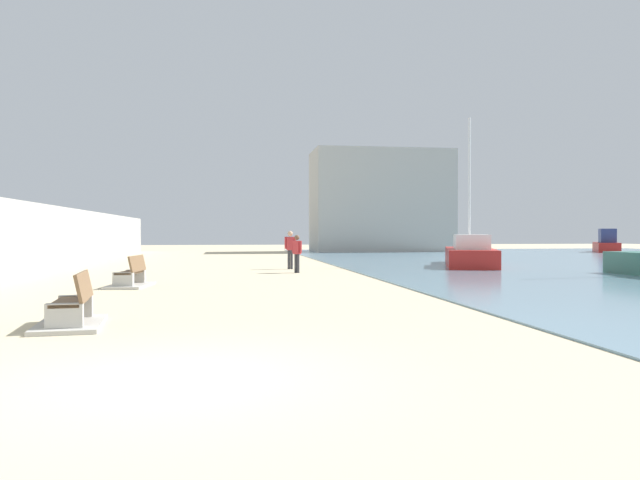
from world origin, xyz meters
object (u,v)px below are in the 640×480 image
Objects in this scene: person_standing at (290,247)px; boat_outer at (470,254)px; person_walking at (297,251)px; bench_far at (131,279)px; boat_nearest at (607,244)px; bench_near at (72,313)px.

boat_outer is at bearing 5.20° from person_standing.
person_standing is (-0.01, 2.67, 0.12)m from person_walking.
bench_far is 0.39× the size of boat_nearest.
boat_outer is (9.05, 0.82, -0.39)m from person_standing.
bench_far is at bearing 91.51° from bench_near.
bench_near is 1.38× the size of person_walking.
boat_nearest is at bearing 34.31° from person_standing.
bench_far is 1.26× the size of person_standing.
boat_outer reaches higher than person_walking.
person_standing reaches higher than bench_far.
bench_near is at bearing -108.55° from person_standing.
boat_nearest is at bearing 37.80° from person_walking.
bench_far is 44.72m from boat_nearest.
boat_nearest is (34.69, 28.22, 0.51)m from bench_far.
bench_near is 50.18m from boat_nearest.
boat_outer is at bearing 32.13° from bench_far.
bench_near is 0.27× the size of boat_outer.
person_walking is 0.90× the size of person_standing.
bench_far is (-0.22, 8.24, 0.00)m from bench_near.
boat_nearest is (19.80, 18.87, 0.10)m from boat_outer.
person_standing is at bearing -145.69° from boat_nearest.
person_walking is 36.49m from boat_nearest.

